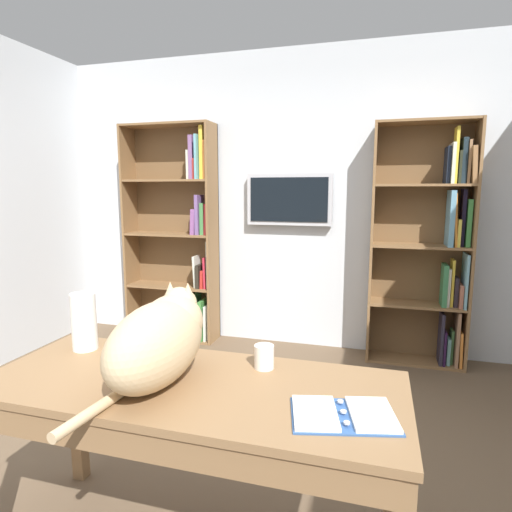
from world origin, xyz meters
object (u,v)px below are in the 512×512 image
(coffee_mug, at_px, (264,357))
(bookshelf_right, at_px, (182,239))
(open_binder, at_px, (343,414))
(bookshelf_left, at_px, (432,247))
(wall_mounted_tv, at_px, (289,200))
(cat, at_px, (162,337))
(desk, at_px, (188,411))
(paper_towel_roll, at_px, (84,321))

(coffee_mug, bearing_deg, bookshelf_right, -57.10)
(open_binder, bearing_deg, bookshelf_left, -101.87)
(wall_mounted_tv, distance_m, coffee_mug, 2.35)
(bookshelf_right, distance_m, cat, 2.60)
(bookshelf_left, xyz_separation_m, desk, (1.09, 2.39, -0.36))
(coffee_mug, bearing_deg, cat, 30.80)
(bookshelf_right, bearing_deg, desk, 116.03)
(wall_mounted_tv, bearing_deg, cat, 90.49)
(desk, height_order, paper_towel_roll, paper_towel_roll)
(wall_mounted_tv, bearing_deg, open_binder, 105.54)
(paper_towel_roll, distance_m, coffee_mug, 0.84)
(paper_towel_roll, bearing_deg, desk, 161.50)
(desk, xyz_separation_m, coffee_mug, (-0.24, -0.22, 0.15))
(bookshelf_left, xyz_separation_m, wall_mounted_tv, (1.22, -0.08, 0.38))
(wall_mounted_tv, distance_m, desk, 2.58)
(coffee_mug, bearing_deg, bookshelf_left, -111.61)
(wall_mounted_tv, bearing_deg, bookshelf_left, 176.11)
(cat, bearing_deg, coffee_mug, -149.20)
(bookshelf_right, distance_m, open_binder, 3.03)
(open_binder, distance_m, paper_towel_roll, 1.21)
(bookshelf_right, bearing_deg, bookshelf_left, 179.92)
(open_binder, distance_m, coffee_mug, 0.45)
(wall_mounted_tv, xyz_separation_m, desk, (-0.13, 2.47, -0.73))
(wall_mounted_tv, relative_size, paper_towel_roll, 3.02)
(bookshelf_left, relative_size, bookshelf_right, 0.97)
(bookshelf_left, distance_m, desk, 2.65)
(bookshelf_left, distance_m, open_binder, 2.52)
(paper_towel_roll, relative_size, coffee_mug, 2.69)
(open_binder, bearing_deg, bookshelf_right, -54.71)
(wall_mounted_tv, bearing_deg, desk, 93.03)
(cat, height_order, paper_towel_roll, cat)
(bookshelf_left, distance_m, cat, 2.66)
(wall_mounted_tv, relative_size, coffee_mug, 8.10)
(wall_mounted_tv, height_order, coffee_mug, wall_mounted_tv)
(bookshelf_left, xyz_separation_m, bookshelf_right, (2.26, -0.00, -0.00))
(bookshelf_right, distance_m, paper_towel_roll, 2.26)
(open_binder, relative_size, coffee_mug, 3.87)
(bookshelf_right, distance_m, desk, 2.68)
(paper_towel_roll, bearing_deg, cat, 159.28)
(paper_towel_roll, xyz_separation_m, coffee_mug, (-0.83, -0.02, -0.08))
(open_binder, bearing_deg, coffee_mug, -40.85)
(open_binder, bearing_deg, paper_towel_roll, -13.11)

